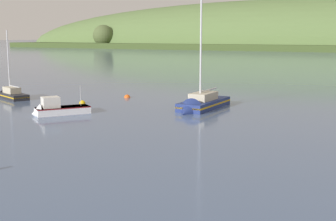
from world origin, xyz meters
name	(u,v)px	position (x,y,z in m)	size (l,w,h in m)	color
far_shoreline_hill	(282,49)	(-55.07, 275.78, 0.12)	(522.61, 87.13, 59.81)	#3C4E24
sailboat_near_mooring	(11,96)	(-22.53, 39.57, 0.22)	(6.97, 4.17, 9.59)	#232328
sailboat_outer_reach	(200,107)	(2.69, 43.61, 0.27)	(3.10, 9.46, 14.55)	navy
fishing_boat_moored	(57,110)	(-8.53, 33.24, 0.44)	(4.84, 5.94, 3.52)	white
mooring_buoy_midchannel	(127,98)	(-9.74, 47.47, 0.00)	(0.80, 0.80, 0.88)	#EA5B19
mooring_buoy_off_fishing_boat	(82,103)	(-11.41, 40.57, 0.00)	(0.73, 0.73, 0.81)	yellow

